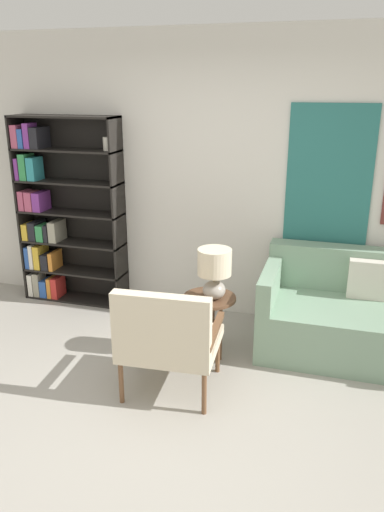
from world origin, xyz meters
TOP-DOWN VIEW (x-y plane):
  - ground_plane at (0.00, 0.00)m, footprint 14.00×14.00m
  - wall_back at (0.05, 2.03)m, footprint 6.40×0.08m
  - bookshelf at (-1.64, 1.85)m, footprint 1.10×0.30m
  - armchair at (0.04, 0.45)m, footprint 0.74×0.68m
  - couch at (1.46, 1.55)m, footprint 1.76×0.92m
  - side_table at (0.18, 1.12)m, footprint 0.44×0.44m
  - table_lamp at (0.22, 1.09)m, footprint 0.28×0.28m

SIDE VIEW (x-z plane):
  - ground_plane at x=0.00m, z-range 0.00..0.00m
  - couch at x=1.46m, z-range -0.11..0.73m
  - side_table at x=0.18m, z-range 0.20..0.73m
  - armchair at x=0.04m, z-range 0.06..0.93m
  - table_lamp at x=0.22m, z-range 0.58..1.01m
  - bookshelf at x=-1.64m, z-range -0.04..1.88m
  - wall_back at x=0.05m, z-range 0.00..2.70m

